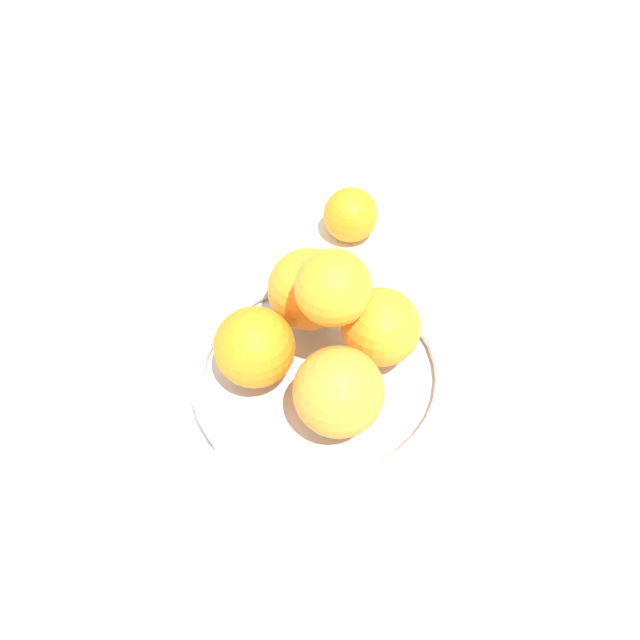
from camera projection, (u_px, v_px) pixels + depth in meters
The scene contains 5 objects.
ground_plane at pixel (320, 385), 0.64m from camera, with size 4.00×4.00×0.00m, color silver.
fruit_bowl at pixel (320, 375), 0.63m from camera, with size 0.26×0.26×0.04m.
orange_pile at pixel (322, 330), 0.58m from camera, with size 0.20×0.21×0.13m.
stray_orange at pixel (351, 215), 0.76m from camera, with size 0.07×0.07×0.07m, color orange.
drinking_glass at pixel (211, 610), 0.45m from camera, with size 0.07×0.07×0.11m, color silver.
Camera 1 is at (-0.10, -0.35, 0.53)m, focal length 35.00 mm.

